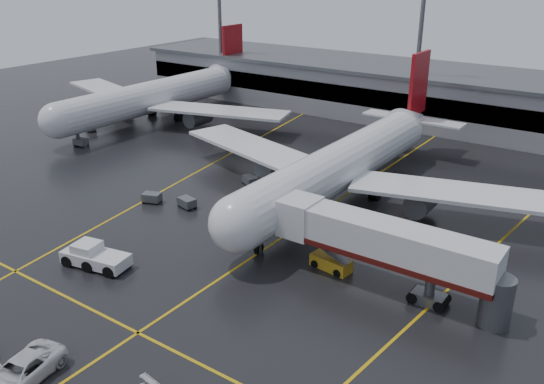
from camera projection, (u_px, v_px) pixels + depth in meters
The scene contains 19 objects.
ground at pixel (299, 226), 58.36m from camera, with size 220.00×220.00×0.00m, color black.
apron_line_centre at pixel (299, 226), 58.36m from camera, with size 0.25×90.00×0.02m, color gold.
apron_line_stop at pixel (138, 333), 41.68m from camera, with size 60.00×0.25×0.02m, color gold.
apron_line_left at pixel (214, 163), 76.56m from camera, with size 0.25×70.00×0.02m, color gold.
apron_line_right at pixel (507, 236), 56.38m from camera, with size 0.25×70.00×0.02m, color gold.
terminal at pixel (457, 98), 93.06m from camera, with size 122.00×19.00×8.60m.
light_mast_left at pixel (220, 21), 108.61m from camera, with size 3.00×1.20×25.45m.
light_mast_mid at pixel (420, 36), 87.37m from camera, with size 3.00×1.20×25.45m.
main_airliner at pixel (346, 162), 64.12m from camera, with size 48.80×45.60×14.10m.
second_airliner at pixel (158, 95), 95.52m from camera, with size 48.80×45.60×14.10m.
jet_bridge at pixel (384, 245), 46.02m from camera, with size 19.90×3.40×6.05m.
pushback_tractor at pixel (94, 257), 50.54m from camera, with size 6.52×3.70×2.20m.
belt_loader at pixel (331, 263), 50.16m from camera, with size 3.85×2.14×2.33m.
service_van_a at pixel (20, 372), 36.50m from camera, with size 2.81×6.10×1.70m, color silver.
baggage_cart_a at pixel (187, 202), 62.56m from camera, with size 2.23×1.69×1.12m.
baggage_cart_b at pixel (152, 197), 63.86m from camera, with size 2.33×1.93×1.12m.
baggage_cart_c at pixel (250, 180), 68.81m from camera, with size 2.37×2.04×1.12m.
baggage_cart_d at pixel (90, 127), 90.52m from camera, with size 2.35×1.99×1.12m.
baggage_cart_e at pixel (81, 142), 83.29m from camera, with size 2.12×1.50×1.12m.
Camera 1 is at (27.95, -44.74, 25.36)m, focal length 37.61 mm.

